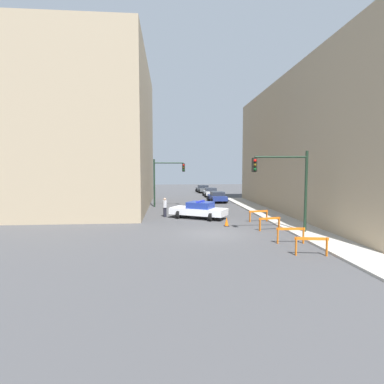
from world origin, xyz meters
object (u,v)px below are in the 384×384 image
at_px(parked_car_far, 203,189).
at_px(barrier_front, 311,243).
at_px(pedestrian_crossing, 165,207).
at_px(barrier_mid, 291,233).
at_px(traffic_light_near, 289,179).
at_px(traffic_light_far, 164,176).
at_px(traffic_cone, 227,222).
at_px(police_car, 199,210).
at_px(parked_car_near, 217,197).
at_px(parked_car_mid, 211,192).
at_px(barrier_corner, 258,214).
at_px(barrier_back, 270,222).

bearing_deg(parked_car_far, barrier_front, -93.32).
height_order(pedestrian_crossing, barrier_mid, pedestrian_crossing).
distance_m(traffic_light_near, pedestrian_crossing, 11.16).
xyz_separation_m(traffic_light_far, traffic_cone, (4.62, -11.52, -3.08)).
bearing_deg(police_car, parked_car_near, 13.05).
height_order(parked_car_mid, barrier_corner, parked_car_mid).
relative_size(traffic_light_far, barrier_front, 3.28).
relative_size(parked_car_mid, parked_car_far, 0.97).
height_order(traffic_light_far, parked_car_mid, traffic_light_far).
xyz_separation_m(police_car, traffic_cone, (1.66, -3.56, -0.41)).
distance_m(police_car, parked_car_mid, 19.87).
distance_m(parked_car_far, barrier_corner, 28.92).
height_order(parked_car_mid, pedestrian_crossing, pedestrian_crossing).
bearing_deg(parked_car_far, parked_car_near, -94.27).
relative_size(traffic_light_far, police_car, 1.04).
relative_size(parked_car_far, barrier_mid, 2.77).
height_order(barrier_mid, barrier_back, same).
distance_m(traffic_light_far, parked_car_mid, 13.66).
bearing_deg(barrier_corner, barrier_front, -91.52).
bearing_deg(police_car, traffic_light_near, -111.95).
xyz_separation_m(police_car, parked_car_near, (3.58, 12.03, -0.05)).
bearing_deg(barrier_mid, barrier_front, -89.14).
relative_size(barrier_front, barrier_corner, 1.00).
xyz_separation_m(parked_car_far, barrier_mid, (0.71, -35.77, -0.06)).
distance_m(barrier_front, barrier_back, 5.88).
bearing_deg(barrier_corner, parked_car_mid, 91.89).
height_order(parked_car_mid, barrier_front, parked_car_mid).
relative_size(parked_car_near, parked_car_mid, 1.01).
relative_size(traffic_light_near, parked_car_far, 1.17).
height_order(parked_car_mid, traffic_cone, parked_car_mid).
bearing_deg(traffic_light_far, pedestrian_crossing, -89.19).
bearing_deg(barrier_back, traffic_light_far, 118.49).
xyz_separation_m(traffic_light_near, parked_car_near, (-1.49, 18.42, -2.86)).
xyz_separation_m(traffic_light_near, barrier_corner, (-0.55, 4.40, -2.91)).
bearing_deg(traffic_light_far, police_car, -69.57).
height_order(parked_car_near, parked_car_mid, same).
distance_m(parked_car_near, traffic_cone, 15.72).
height_order(parked_car_far, barrier_corner, parked_car_far).
height_order(parked_car_far, barrier_back, parked_car_far).
bearing_deg(barrier_front, pedestrian_crossing, 120.32).
relative_size(traffic_light_near, police_car, 1.04).
distance_m(traffic_light_near, parked_car_near, 18.70).
distance_m(barrier_front, barrier_mid, 2.36).
xyz_separation_m(parked_car_mid, barrier_back, (0.44, -24.85, -0.06)).
bearing_deg(parked_car_mid, police_car, -100.75).
distance_m(traffic_light_near, barrier_back, 3.20).
relative_size(traffic_light_far, traffic_cone, 7.93).
relative_size(parked_car_near, barrier_corner, 2.73).
bearing_deg(traffic_light_near, traffic_light_far, 119.26).
bearing_deg(parked_car_far, traffic_cone, -97.96).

